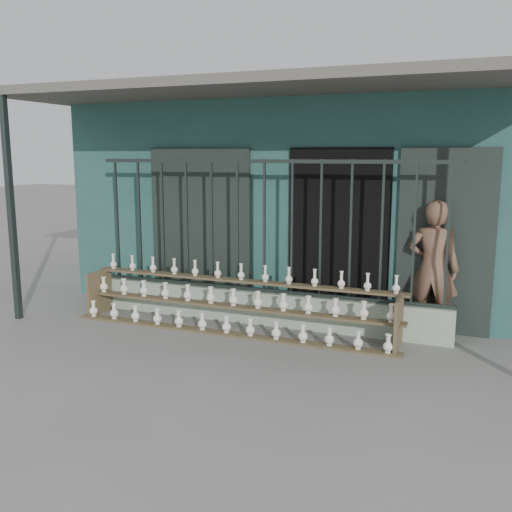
% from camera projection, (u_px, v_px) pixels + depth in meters
% --- Properties ---
extents(ground, '(60.00, 60.00, 0.00)m').
position_uv_depth(ground, '(225.00, 353.00, 6.70)').
color(ground, slate).
extents(workshop_building, '(7.40, 6.60, 3.21)m').
position_uv_depth(workshop_building, '(322.00, 193.00, 10.28)').
color(workshop_building, '#27534D').
rests_on(workshop_building, ground).
extents(parapet_wall, '(5.00, 0.20, 0.45)m').
position_uv_depth(parapet_wall, '(264.00, 308.00, 7.85)').
color(parapet_wall, '#A3B79D').
rests_on(parapet_wall, ground).
extents(security_fence, '(5.00, 0.04, 1.80)m').
position_uv_depth(security_fence, '(264.00, 227.00, 7.65)').
color(security_fence, '#283330').
rests_on(security_fence, parapet_wall).
extents(shelf_rack, '(4.50, 0.68, 0.85)m').
position_uv_depth(shelf_rack, '(233.00, 303.00, 7.55)').
color(shelf_rack, brown).
rests_on(shelf_rack, ground).
extents(elderly_woman, '(0.67, 0.47, 1.76)m').
position_uv_depth(elderly_woman, '(433.00, 269.00, 7.23)').
color(elderly_woman, brown).
rests_on(elderly_woman, ground).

